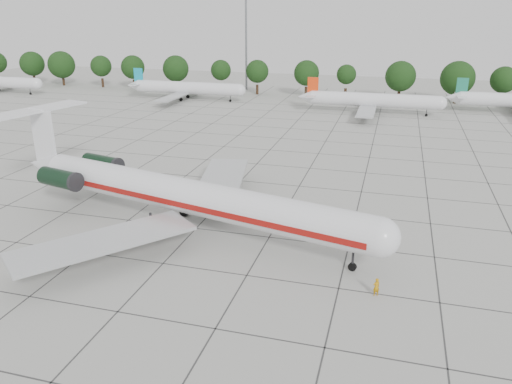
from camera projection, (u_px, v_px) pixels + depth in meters
ground at (269, 237)px, 50.79m from camera, size 260.00×260.00×0.00m
apron_joints at (298, 189)px, 64.32m from camera, size 170.00×170.00×0.02m
main_airliner at (172, 192)px, 52.13m from camera, size 45.58×35.27×10.82m
ground_crew at (376, 287)px, 40.29m from camera, size 0.69×0.62×1.58m
bg_airliner_b at (187, 88)px, 124.81m from camera, size 28.24×27.20×7.40m
bg_airliner_c at (373, 100)px, 108.48m from camera, size 28.24×27.20×7.40m
tree_line at (307, 73)px, 128.36m from camera, size 249.86×8.44×10.22m
floodlight_mast at (246, 37)px, 136.41m from camera, size 1.60×1.60×25.45m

